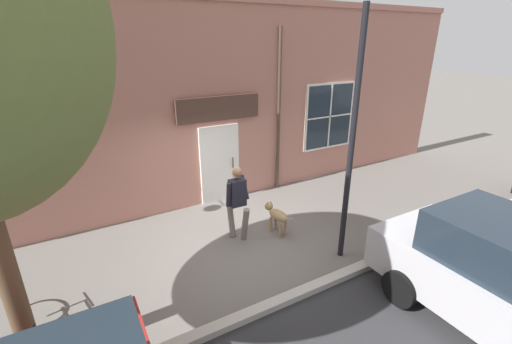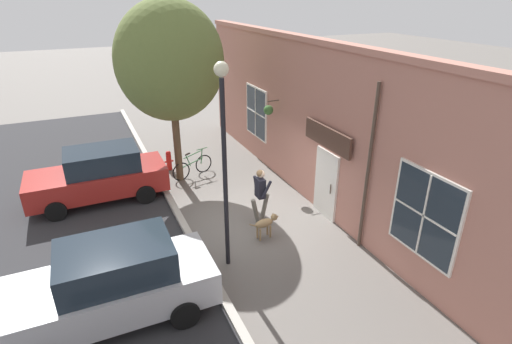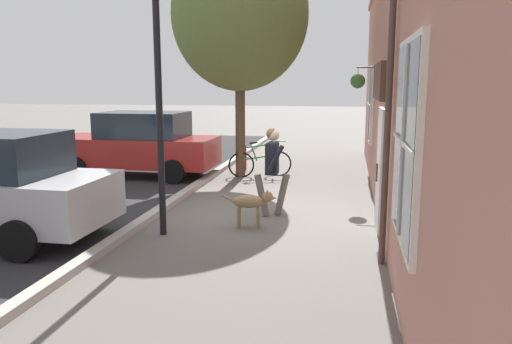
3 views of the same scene
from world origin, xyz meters
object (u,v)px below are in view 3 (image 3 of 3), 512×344
(dog_on_leash, at_px, (252,202))
(parked_car_nearest_curb, at_px, (139,144))
(leaning_bicycle, at_px, (260,163))
(street_tree_by_curb, at_px, (240,17))
(fire_hydrant, at_px, (243,156))
(pedestrian_walking, at_px, (272,164))
(street_lamp, at_px, (157,34))

(dog_on_leash, xyz_separation_m, parked_car_nearest_curb, (3.96, -4.30, 0.42))
(leaning_bicycle, distance_m, parked_car_nearest_curb, 3.35)
(dog_on_leash, xyz_separation_m, street_tree_by_curb, (1.21, -4.73, 3.75))
(street_tree_by_curb, xyz_separation_m, fire_hydrant, (0.17, -1.04, -3.81))
(pedestrian_walking, xyz_separation_m, parked_car_nearest_curb, (4.20, -3.44, -0.13))
(parked_car_nearest_curb, xyz_separation_m, street_lamp, (-2.57, 4.97, 2.40))
(street_tree_by_curb, height_order, street_lamp, street_tree_by_curb)
(dog_on_leash, distance_m, street_lamp, 3.22)
(street_tree_by_curb, height_order, fire_hydrant, street_tree_by_curb)
(pedestrian_walking, xyz_separation_m, dog_on_leash, (0.23, 0.86, -0.56))
(street_lamp, bearing_deg, dog_on_leash, -154.13)
(pedestrian_walking, relative_size, street_tree_by_curb, 0.27)
(leaning_bicycle, height_order, parked_car_nearest_curb, parked_car_nearest_curb)
(leaning_bicycle, height_order, fire_hydrant, leaning_bicycle)
(street_tree_by_curb, relative_size, leaning_bicycle, 3.75)
(leaning_bicycle, height_order, street_lamp, street_lamp)
(street_tree_by_curb, xyz_separation_m, street_lamp, (0.18, 5.41, -0.92))
(parked_car_nearest_curb, distance_m, fire_hydrant, 3.02)
(pedestrian_walking, relative_size, fire_hydrant, 2.20)
(street_tree_by_curb, bearing_deg, parked_car_nearest_curb, 9.00)
(pedestrian_walking, relative_size, leaning_bicycle, 1.02)
(street_lamp, distance_m, fire_hydrant, 7.06)
(street_lamp, bearing_deg, street_tree_by_curb, -91.91)
(parked_car_nearest_curb, bearing_deg, street_tree_by_curb, -171.00)
(fire_hydrant, bearing_deg, leaning_bicycle, 125.94)
(parked_car_nearest_curb, bearing_deg, dog_on_leash, 132.69)
(dog_on_leash, height_order, street_tree_by_curb, street_tree_by_curb)
(street_tree_by_curb, height_order, leaning_bicycle, street_tree_by_curb)
(dog_on_leash, xyz_separation_m, leaning_bicycle, (0.70, -4.84, -0.08))
(dog_on_leash, xyz_separation_m, street_lamp, (1.39, 0.67, 2.82))
(street_tree_by_curb, bearing_deg, leaning_bicycle, -168.66)
(street_tree_by_curb, xyz_separation_m, parked_car_nearest_curb, (2.75, 0.44, -3.32))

